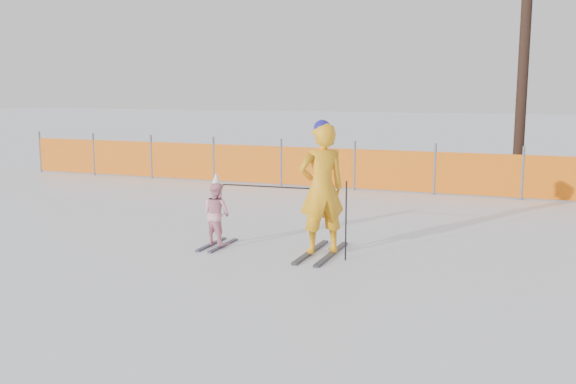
# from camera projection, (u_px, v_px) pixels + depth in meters

# --- Properties ---
(ground) EXTENTS (120.00, 120.00, 0.00)m
(ground) POSITION_uv_depth(u_px,v_px,m) (276.00, 264.00, 9.46)
(ground) COLOR white
(ground) RESTS_ON ground
(adult) EXTENTS (0.87, 1.52, 2.09)m
(adult) POSITION_uv_depth(u_px,v_px,m) (322.00, 188.00, 9.84)
(adult) COLOR black
(adult) RESTS_ON ground
(child) EXTENTS (0.60, 0.97, 1.21)m
(child) POSITION_uv_depth(u_px,v_px,m) (217.00, 213.00, 10.45)
(child) COLOR black
(child) RESTS_ON ground
(ski_poles) EXTENTS (2.10, 0.22, 1.21)m
(ski_poles) POSITION_uv_depth(u_px,v_px,m) (301.00, 201.00, 9.87)
(ski_poles) COLOR black
(ski_poles) RESTS_ON ground
(safety_fence) EXTENTS (15.84, 0.06, 1.25)m
(safety_fence) POSITION_uv_depth(u_px,v_px,m) (275.00, 165.00, 16.98)
(safety_fence) COLOR #595960
(safety_fence) RESTS_ON ground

